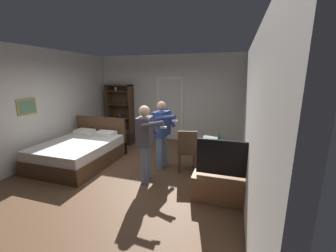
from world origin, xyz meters
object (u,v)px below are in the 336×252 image
at_px(bottle_on_table, 219,140).
at_px(person_blue_shirt, 146,139).
at_px(bed, 81,151).
at_px(side_table, 212,153).
at_px(suitcase_dark, 126,138).
at_px(tv_flatscreen, 226,185).
at_px(wooden_chair, 187,149).
at_px(person_striped_shirt, 162,130).
at_px(laptop, 211,141).
at_px(bookshelf, 120,109).

bearing_deg(bottle_on_table, person_blue_shirt, -152.51).
height_order(bed, side_table, bed).
distance_m(side_table, suitcase_dark, 3.19).
bearing_deg(tv_flatscreen, suitcase_dark, 143.76).
bearing_deg(wooden_chair, person_blue_shirt, -136.50).
bearing_deg(bed, person_blue_shirt, -11.21).
relative_size(bed, person_blue_shirt, 1.26).
bearing_deg(wooden_chair, bed, -173.79).
relative_size(side_table, person_striped_shirt, 0.44).
height_order(bed, tv_flatscreen, tv_flatscreen).
relative_size(bed, wooden_chair, 2.02).
distance_m(bed, wooden_chair, 2.70).
xyz_separation_m(side_table, bottle_on_table, (0.14, -0.08, 0.35)).
height_order(laptop, person_striped_shirt, person_striped_shirt).
height_order(bed, person_blue_shirt, person_blue_shirt).
xyz_separation_m(bottle_on_table, suitcase_dark, (-3.04, 1.39, -0.61)).
distance_m(tv_flatscreen, side_table, 1.16).
distance_m(laptop, suitcase_dark, 3.21).
bearing_deg(bottle_on_table, person_striped_shirt, -179.58).
relative_size(person_blue_shirt, suitcase_dark, 3.21).
xyz_separation_m(tv_flatscreen, person_blue_shirt, (-1.63, 0.28, 0.60)).
relative_size(bottle_on_table, person_striped_shirt, 0.18).
relative_size(bottle_on_table, wooden_chair, 0.28).
height_order(laptop, person_blue_shirt, person_blue_shirt).
xyz_separation_m(person_striped_shirt, suitcase_dark, (-1.75, 1.40, -0.72)).
bearing_deg(suitcase_dark, person_striped_shirt, -35.54).
bearing_deg(wooden_chair, laptop, 9.89).
relative_size(tv_flatscreen, wooden_chair, 1.20).
xyz_separation_m(side_table, suitcase_dark, (-2.90, 1.31, -0.26)).
bearing_deg(tv_flatscreen, person_striped_shirt, 146.68).
bearing_deg(suitcase_dark, person_blue_shirt, -49.09).
xyz_separation_m(wooden_chair, suitcase_dark, (-2.36, 1.44, -0.34)).
relative_size(side_table, suitcase_dark, 1.41).
bearing_deg(person_blue_shirt, bed, 168.79).
bearing_deg(side_table, bottle_on_table, -29.74).
relative_size(bottle_on_table, suitcase_dark, 0.57).
height_order(bookshelf, side_table, bookshelf).
relative_size(tv_flatscreen, person_striped_shirt, 0.74).
xyz_separation_m(bookshelf, side_table, (3.50, -2.09, -0.54)).
bearing_deg(laptop, wooden_chair, -170.11).
relative_size(bed, person_striped_shirt, 1.25).
distance_m(tv_flatscreen, person_blue_shirt, 1.76).
bearing_deg(bottle_on_table, side_table, 150.26).
distance_m(bookshelf, bottle_on_table, 4.24).
height_order(bed, wooden_chair, bed).
distance_m(laptop, person_striped_shirt, 1.13).
xyz_separation_m(bed, suitcase_dark, (0.32, 1.73, -0.10)).
xyz_separation_m(side_table, person_blue_shirt, (-1.26, -0.81, 0.44)).
height_order(wooden_chair, person_blue_shirt, person_blue_shirt).
height_order(bookshelf, bottle_on_table, bookshelf).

